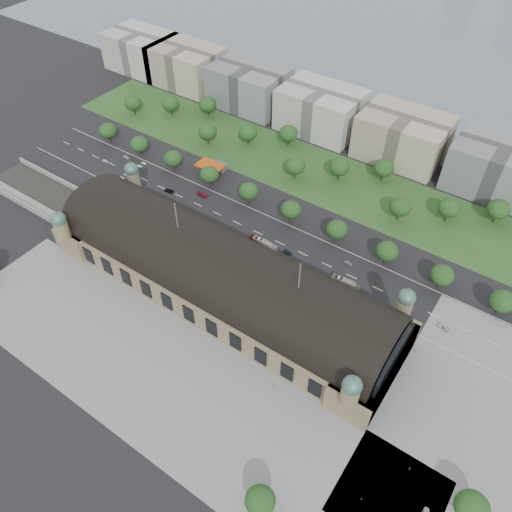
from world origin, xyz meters
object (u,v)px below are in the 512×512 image
Objects in this scene: traffic_car_5 at (347,263)px; parked_car_1 at (155,205)px; parked_car_4 at (174,222)px; bus_west at (259,242)px; traffic_car_3 at (203,195)px; bus_east at (345,283)px; petrol_station at (216,166)px; traffic_car_1 at (126,157)px; bus_mid at (265,244)px; parked_car_2 at (144,205)px; traffic_car_4 at (288,252)px; traffic_car_2 at (169,191)px; pedestrian_2 at (410,468)px; advertising_column at (425,512)px; pedestrian_1 at (361,499)px; parked_car_5 at (173,222)px; traffic_car_6 at (443,327)px; parked_car_3 at (195,229)px; parked_car_6 at (210,233)px; pedestrian_0 at (274,386)px; traffic_car_0 at (105,161)px; parked_car_0 at (135,195)px.

traffic_car_5 is 0.78× the size of parked_car_1.
bus_west is at bearing 76.97° from parked_car_4.
bus_east is (86.12, -12.58, 0.89)m from traffic_car_3.
traffic_car_1 is (-47.42, -18.66, -2.30)m from petrol_station.
parked_car_1 is at bearing 101.41° from bus_mid.
parked_car_2 is at bearing 97.71° from bus_west.
traffic_car_4 is at bearing 75.96° from parked_car_4.
traffic_car_2 is 72.56m from traffic_car_4.
bus_east is 76.38m from pedestrian_2.
pedestrian_1 is (-16.76, -7.02, -0.82)m from advertising_column.
traffic_car_6 is at bearing 61.25° from parked_car_5.
bus_east is at bearing 70.03° from parked_car_3.
parked_car_4 is at bearing -108.36° from parked_car_3.
pedestrian_1 is (116.09, -63.71, -0.04)m from parked_car_3.
bus_east is (-41.26, -2.00, 1.04)m from traffic_car_6.
advertising_column is (126.01, -58.88, 0.95)m from parked_car_6.
traffic_car_3 reaches higher than parked_car_2.
advertising_column is at bearing -113.25° from traffic_car_1.
traffic_car_3 is at bearing -87.50° from traffic_car_6.
parked_car_3 is at bearing 110.57° from bus_mid.
advertising_column is at bearing 22.74° from traffic_car_6.
parked_car_3 is (-42.92, -11.80, 0.10)m from traffic_car_4.
traffic_car_2 is 1.03× the size of traffic_car_6.
traffic_car_4 is 2.74× the size of pedestrian_0.
traffic_car_0 is 162.15m from pedestrian_0.
traffic_car_1 is 0.87× the size of parked_car_6.
petrol_station reaches higher than bus_mid.
traffic_car_0 is at bearing -83.86° from traffic_car_6.
traffic_car_2 is (-8.43, -27.62, -2.25)m from petrol_station.
bus_mid is (53.59, -33.28, -1.18)m from petrol_station.
traffic_car_2 is 121.08m from pedestrian_0.
traffic_car_0 is 49.62m from parked_car_1.
petrol_station is 2.87× the size of traffic_car_6.
petrol_station reaches higher than parked_car_0.
bus_west is (104.82, -5.65, 0.83)m from traffic_car_0.
bus_west is (58.97, -5.67, 0.79)m from traffic_car_2.
pedestrian_0 is at bearing 27.58° from parked_car_5.
traffic_car_3 is at bearing 148.93° from parked_car_5.
parked_car_4 reaches higher than parked_car_1.
traffic_car_2 is at bearing 90.40° from pedestrian_1.
traffic_car_2 reaches higher than traffic_car_0.
bus_west reaches higher than traffic_car_5.
bus_mid reaches higher than bus_west.
petrol_station is 3.57× the size of traffic_car_1.
traffic_car_5 is at bearing 29.12° from pedestrian_2.
bus_mid reaches higher than advertising_column.
traffic_car_2 is at bearing -160.94° from parked_car_4.
traffic_car_2 is (45.85, 0.02, 0.05)m from traffic_car_0.
traffic_car_5 is at bearing 90.88° from traffic_car_0.
bus_east reaches higher than traffic_car_6.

